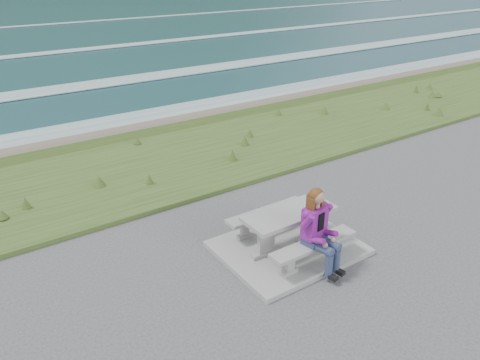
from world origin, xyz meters
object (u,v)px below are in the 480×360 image
at_px(bench_seaward, 267,215).
at_px(picnic_table, 289,219).
at_px(seated_woman, 321,241).
at_px(bench_landward, 314,247).

bearing_deg(bench_seaward, picnic_table, -90.00).
bearing_deg(picnic_table, seated_woman, -88.52).
relative_size(bench_seaward, seated_woman, 1.18).
bearing_deg(seated_woman, bench_seaward, 81.07).
xyz_separation_m(bench_landward, bench_seaward, (0.00, 1.40, 0.00)).
xyz_separation_m(bench_seaward, seated_woman, (0.02, -1.54, 0.21)).
bearing_deg(seated_woman, picnic_table, 81.74).
bearing_deg(bench_landward, seated_woman, -81.32).
relative_size(bench_landward, seated_woman, 1.18).
xyz_separation_m(picnic_table, bench_landward, (0.00, -0.70, -0.23)).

